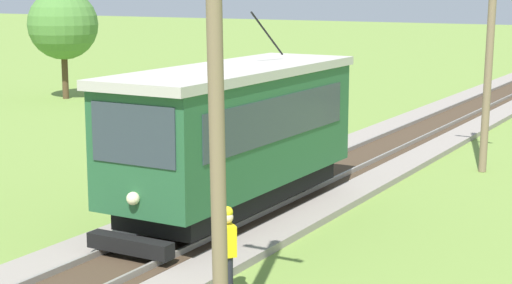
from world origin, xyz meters
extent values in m
cube|color=#235633|center=(0.00, 19.47, 2.30)|extent=(2.50, 8.00, 2.60)
cube|color=#B2ADA3|center=(0.00, 19.47, 3.71)|extent=(2.60, 8.32, 0.22)
cube|color=black|center=(0.00, 19.47, 0.72)|extent=(2.10, 7.04, 0.44)
cube|color=#2D3842|center=(0.00, 15.46, 2.77)|extent=(2.10, 0.03, 1.25)
cube|color=#2D3842|center=(1.26, 19.47, 2.66)|extent=(0.02, 6.72, 1.04)
sphere|color=#F4EAB2|center=(0.00, 15.41, 1.45)|extent=(0.28, 0.28, 0.28)
cylinder|color=black|center=(0.00, 21.07, 4.52)|extent=(0.05, 1.67, 1.19)
cube|color=black|center=(0.00, 15.27, 0.50)|extent=(2.00, 0.36, 0.32)
cylinder|color=black|center=(0.00, 17.23, 0.72)|extent=(1.54, 0.80, 0.80)
cylinder|color=black|center=(0.00, 21.71, 0.72)|extent=(1.54, 0.80, 0.80)
cylinder|color=#7A664C|center=(3.86, 12.54, 4.22)|extent=(0.24, 0.46, 8.44)
cylinder|color=#7A664C|center=(3.86, 28.21, 4.23)|extent=(0.24, 0.61, 8.47)
cone|color=#9E998E|center=(-4.98, 24.91, 0.43)|extent=(2.42, 2.42, 0.85)
cylinder|color=black|center=(2.72, 14.72, 0.43)|extent=(0.15, 0.15, 0.86)
cylinder|color=black|center=(2.60, 14.82, 0.43)|extent=(0.15, 0.15, 0.86)
cube|color=yellow|center=(2.66, 14.77, 1.15)|extent=(0.44, 0.43, 0.58)
sphere|color=beige|center=(2.66, 14.77, 1.58)|extent=(0.22, 0.22, 0.22)
sphere|color=yellow|center=(2.66, 14.77, 1.68)|extent=(0.21, 0.21, 0.21)
cylinder|color=navy|center=(-2.24, 20.02, 0.43)|extent=(0.15, 0.15, 0.86)
cylinder|color=navy|center=(-2.39, 20.08, 0.43)|extent=(0.15, 0.15, 0.86)
cube|color=yellow|center=(-2.31, 20.05, 1.15)|extent=(0.44, 0.37, 0.58)
sphere|color=beige|center=(-2.31, 20.05, 1.58)|extent=(0.22, 0.22, 0.22)
sphere|color=yellow|center=(-2.31, 20.05, 1.68)|extent=(0.21, 0.21, 0.21)
cylinder|color=#4C3823|center=(-19.42, 34.72, 1.23)|extent=(0.32, 0.32, 2.46)
sphere|color=#4C7F38|center=(-19.42, 34.72, 3.79)|extent=(3.56, 3.56, 3.56)
camera|label=1|loc=(10.47, 2.14, 5.74)|focal=59.15mm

